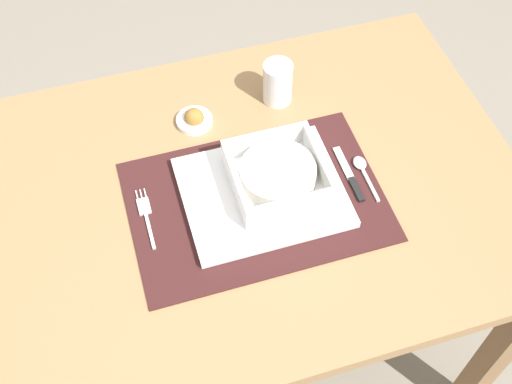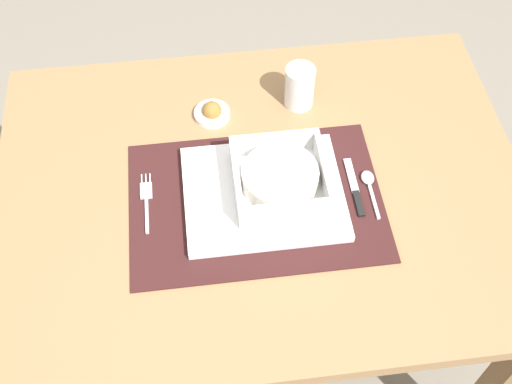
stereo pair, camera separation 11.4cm
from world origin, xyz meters
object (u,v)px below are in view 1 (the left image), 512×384
object	(u,v)px
dining_table	(258,215)
drinking_glass	(278,84)
spoon	(362,167)
butter_knife	(350,176)
condiment_saucer	(194,119)
porridge_bowl	(278,176)
fork	(146,213)

from	to	relation	value
dining_table	drinking_glass	size ratio (longest dim) A/B	10.89
spoon	drinking_glass	world-z (taller)	drinking_glass
butter_knife	condiment_saucer	world-z (taller)	condiment_saucer
dining_table	condiment_saucer	distance (m)	0.23
drinking_glass	butter_knife	bearing A→B (deg)	-74.21
spoon	butter_knife	distance (m)	0.03
drinking_glass	spoon	bearing A→B (deg)	-66.91
dining_table	condiment_saucer	xyz separation A→B (m)	(-0.08, 0.19, 0.11)
porridge_bowl	drinking_glass	xyz separation A→B (m)	(0.07, 0.22, -0.00)
porridge_bowl	fork	distance (m)	0.25
spoon	butter_knife	world-z (taller)	spoon
porridge_bowl	butter_knife	bearing A→B (deg)	-6.31
condiment_saucer	fork	bearing A→B (deg)	-125.60
drinking_glass	fork	bearing A→B (deg)	-146.82
porridge_bowl	spoon	world-z (taller)	porridge_bowl
porridge_bowl	condiment_saucer	xyz separation A→B (m)	(-0.11, 0.20, -0.03)
porridge_bowl	spoon	bearing A→B (deg)	-0.98
dining_table	porridge_bowl	xyz separation A→B (m)	(0.03, -0.02, 0.14)
fork	spoon	distance (m)	0.41
condiment_saucer	spoon	bearing A→B (deg)	-37.23
butter_knife	drinking_glass	xyz separation A→B (m)	(-0.07, 0.24, 0.04)
fork	drinking_glass	xyz separation A→B (m)	(0.31, 0.21, 0.04)
spoon	condiment_saucer	distance (m)	0.34
porridge_bowl	drinking_glass	world-z (taller)	drinking_glass
dining_table	porridge_bowl	bearing A→B (deg)	-29.99
dining_table	porridge_bowl	world-z (taller)	porridge_bowl
fork	butter_knife	world-z (taller)	butter_knife
spoon	drinking_glass	bearing A→B (deg)	109.44
dining_table	fork	bearing A→B (deg)	-179.09
spoon	drinking_glass	distance (m)	0.24
porridge_bowl	butter_knife	size ratio (longest dim) A/B	1.23
porridge_bowl	fork	size ratio (longest dim) A/B	1.26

